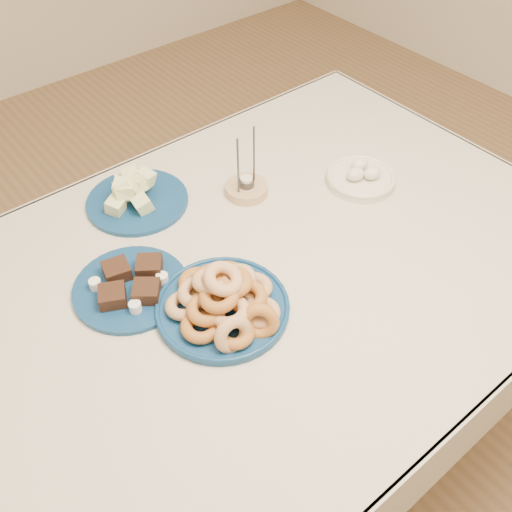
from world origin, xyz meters
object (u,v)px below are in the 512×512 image
dining_table (243,304)px  melon_plate (134,195)px  donut_platter (224,302)px  brownie_plate (131,286)px  egg_bowl (361,177)px  candle_holder (247,188)px

dining_table → melon_plate: 0.40m
donut_platter → melon_plate: (0.04, 0.44, -0.01)m
donut_platter → melon_plate: bearing=84.9°
donut_platter → brownie_plate: bearing=124.0°
donut_platter → egg_bowl: bearing=12.8°
melon_plate → candle_holder: 0.29m
melon_plate → brownie_plate: (-0.16, -0.25, -0.01)m
candle_holder → egg_bowl: (0.27, -0.16, 0.00)m
candle_holder → egg_bowl: 0.31m
dining_table → brownie_plate: bearing=151.8°
melon_plate → donut_platter: bearing=-95.1°
candle_holder → egg_bowl: size_ratio=0.79×
brownie_plate → dining_table: bearing=-28.2°
brownie_plate → candle_holder: 0.43m
dining_table → brownie_plate: 0.28m
dining_table → candle_holder: size_ratio=9.06×
candle_holder → donut_platter: bearing=-135.3°
egg_bowl → dining_table: bearing=-172.2°
brownie_plate → egg_bowl: 0.68m
dining_table → donut_platter: 0.18m
dining_table → egg_bowl: size_ratio=7.18×
donut_platter → egg_bowl: 0.57m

